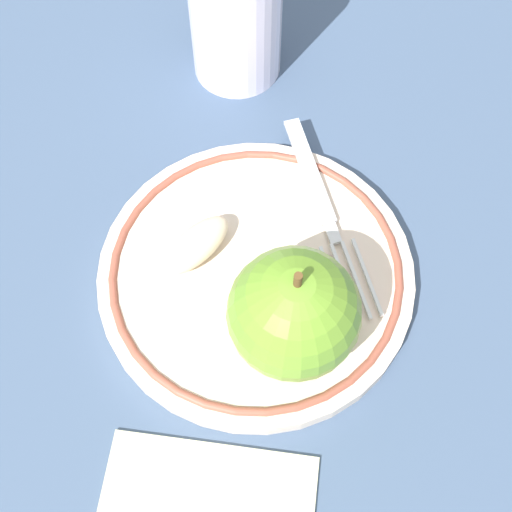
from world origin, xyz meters
name	(u,v)px	position (x,y,z in m)	size (l,w,h in m)	color
ground_plane	(282,258)	(0.00, 0.00, 0.00)	(2.00, 2.00, 0.00)	#3E526D
plate	(256,275)	(-0.02, -0.02, 0.01)	(0.22, 0.22, 0.02)	beige
apple_red_whole	(293,313)	(0.00, -0.07, 0.06)	(0.08, 0.08, 0.09)	olive
apple_slice_front	(196,249)	(-0.06, 0.00, 0.03)	(0.06, 0.03, 0.02)	beige
fork	(323,207)	(0.03, 0.03, 0.02)	(0.05, 0.17, 0.00)	silver
drinking_glass	(236,12)	(-0.02, 0.19, 0.06)	(0.07, 0.07, 0.12)	white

